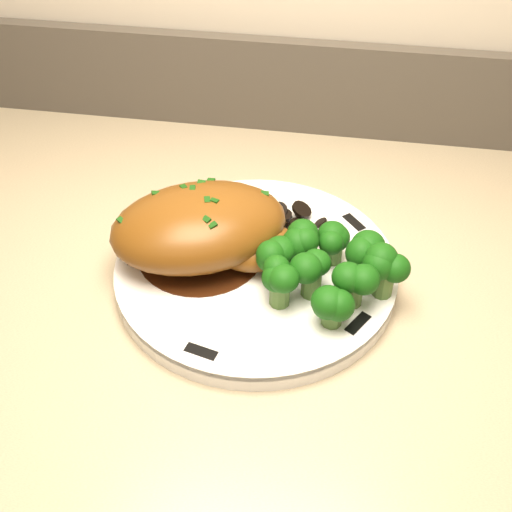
# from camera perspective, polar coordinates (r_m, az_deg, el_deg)

# --- Properties ---
(plate) EXTENTS (0.36, 0.36, 0.02)m
(plate) POSITION_cam_1_polar(r_m,az_deg,el_deg) (0.63, 0.00, -1.27)
(plate) COLOR white
(plate) RESTS_ON counter
(rim_accent_0) EXTENTS (0.03, 0.03, 0.00)m
(rim_accent_0) POSITION_cam_1_polar(r_m,az_deg,el_deg) (0.68, 8.70, 2.96)
(rim_accent_0) COLOR black
(rim_accent_0) RESTS_ON plate
(rim_accent_1) EXTENTS (0.03, 0.02, 0.00)m
(rim_accent_1) POSITION_cam_1_polar(r_m,az_deg,el_deg) (0.72, -2.17, 5.80)
(rim_accent_1) COLOR black
(rim_accent_1) RESTS_ON plate
(rim_accent_2) EXTENTS (0.01, 0.03, 0.00)m
(rim_accent_2) POSITION_cam_1_polar(r_m,az_deg,el_deg) (0.65, -10.67, 0.03)
(rim_accent_2) COLOR black
(rim_accent_2) RESTS_ON plate
(rim_accent_3) EXTENTS (0.03, 0.02, 0.00)m
(rim_accent_3) POSITION_cam_1_polar(r_m,az_deg,el_deg) (0.55, -4.91, -8.48)
(rim_accent_3) COLOR black
(rim_accent_3) RESTS_ON plate
(rim_accent_4) EXTENTS (0.02, 0.03, 0.00)m
(rim_accent_4) POSITION_cam_1_polar(r_m,az_deg,el_deg) (0.58, 9.04, -5.96)
(rim_accent_4) COLOR black
(rim_accent_4) RESTS_ON plate
(gravy_pool) EXTENTS (0.13, 0.13, 0.00)m
(gravy_pool) POSITION_cam_1_polar(r_m,az_deg,el_deg) (0.64, -4.90, 0.36)
(gravy_pool) COLOR #351709
(gravy_pool) RESTS_ON plate
(chicken_breast) EXTENTS (0.21, 0.18, 0.07)m
(chicken_breast) POSITION_cam_1_polar(r_m,az_deg,el_deg) (0.62, -4.49, 2.43)
(chicken_breast) COLOR brown
(chicken_breast) RESTS_ON plate
(mushroom_pile) EXTENTS (0.08, 0.06, 0.02)m
(mushroom_pile) POSITION_cam_1_polar(r_m,az_deg,el_deg) (0.67, 1.98, 3.10)
(mushroom_pile) COLOR black
(mushroom_pile) RESTS_ON plate
(broccoli_florets) EXTENTS (0.13, 0.11, 0.04)m
(broccoli_florets) POSITION_cam_1_polar(r_m,az_deg,el_deg) (0.59, 6.26, -1.14)
(broccoli_florets) COLOR #4C7130
(broccoli_florets) RESTS_ON plate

